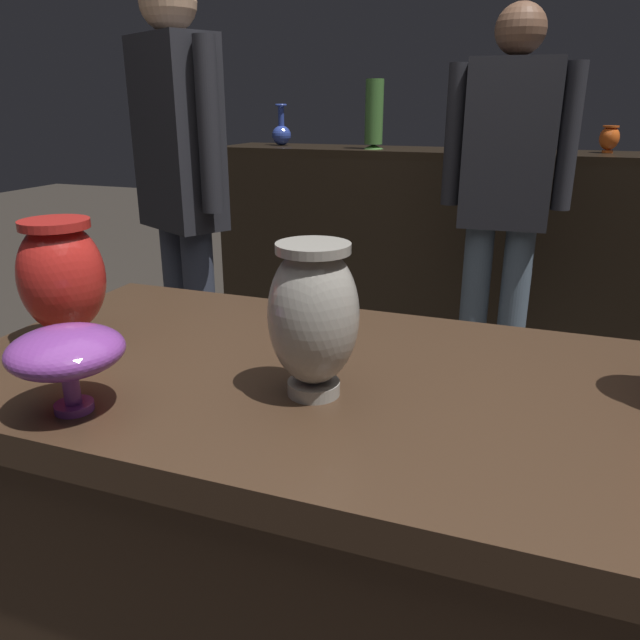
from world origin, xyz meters
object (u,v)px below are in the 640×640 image
Objects in this scene: shelf_vase_far_left at (281,133)px; shelf_vase_right at (609,138)px; visitor_near_left at (181,184)px; vase_right_accent at (66,353)px; vase_centerpiece at (313,315)px; visitor_center_back at (505,190)px; shelf_vase_center at (488,135)px; vase_tall_behind at (62,277)px; shelf_vase_left at (374,115)px.

shelf_vase_right is at bearing 0.43° from shelf_vase_far_left.
vase_right_accent is at bearing 144.40° from visitor_near_left.
visitor_center_back reaches higher than vase_centerpiece.
vase_right_accent is (-0.29, -0.16, -0.03)m from vase_centerpiece.
visitor_near_left reaches higher than shelf_vase_center.
visitor_near_left reaches higher than visitor_center_back.
vase_tall_behind is at bearing -75.73° from shelf_vase_far_left.
shelf_vase_right is 0.52m from shelf_vase_center.
visitor_near_left reaches higher than vase_centerpiece.
shelf_vase_left reaches higher than vase_tall_behind.
shelf_vase_left is at bearing -164.89° from shelf_vase_center.
shelf_vase_right is 0.53× the size of shelf_vase_center.
vase_tall_behind is 2.18m from shelf_vase_left.
shelf_vase_right is at bearing 5.80° from shelf_vase_left.
vase_centerpiece is 2.54m from shelf_vase_far_left.
vase_centerpiece is at bearing -102.46° from shelf_vase_right.
shelf_vase_center is (0.28, 2.51, 0.17)m from vase_right_accent.
vase_tall_behind is at bearing 140.62° from visitor_near_left.
vase_right_accent is 1.32× the size of shelf_vase_right.
vase_tall_behind reaches higher than vase_right_accent.
visitor_center_back is (1.04, 0.57, -0.04)m from visitor_near_left.
visitor_center_back is at bearing 69.58° from vase_tall_behind.
shelf_vase_center is (1.04, 0.05, 0.00)m from shelf_vase_far_left.
shelf_vase_center is at bearing 78.63° from vase_tall_behind.
shelf_vase_left is 0.21× the size of visitor_center_back.
vase_centerpiece is 2.38m from shelf_vase_right.
visitor_near_left is (-0.38, -1.11, -0.21)m from shelf_vase_left.
visitor_center_back is (0.66, -0.54, -0.25)m from shelf_vase_left.
visitor_center_back reaches higher than vase_right_accent.
vase_centerpiece is 1.92× the size of shelf_vase_right.
shelf_vase_center is 1.54m from visitor_near_left.
vase_right_accent is 1.41m from visitor_near_left.
shelf_vase_left is 1.05m from shelf_vase_right.
shelf_vase_far_left reaches higher than shelf_vase_right.
shelf_vase_left is at bearing 91.47° from vase_tall_behind.
vase_tall_behind is 1.06× the size of shelf_vase_far_left.
vase_centerpiece is 1.02× the size of shelf_vase_center.
visitor_center_back is at bearing -39.21° from shelf_vase_left.
vase_centerpiece is at bearing -5.16° from vase_tall_behind.
shelf_vase_right is 0.08× the size of visitor_center_back.
vase_right_accent is at bearing -48.03° from vase_tall_behind.
vase_tall_behind is at bearing -101.37° from shelf_vase_center.
vase_tall_behind is 1.74m from visitor_center_back.
shelf_vase_right is at bearing 66.60° from vase_tall_behind.
shelf_vase_far_left is at bearing 107.10° from vase_right_accent.
visitor_near_left is 1.18m from visitor_center_back.
vase_right_accent is 0.71× the size of shelf_vase_center.
visitor_near_left is at bearing -108.87° from shelf_vase_left.
shelf_vase_center reaches higher than vase_right_accent.
vase_tall_behind is 2.34m from shelf_vase_far_left.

